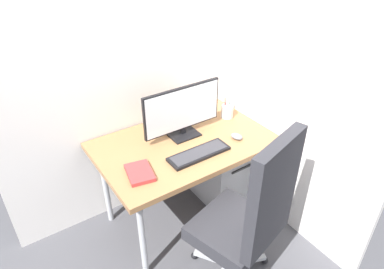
{
  "coord_description": "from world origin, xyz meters",
  "views": [
    {
      "loc": [
        -1.14,
        -1.77,
        2.15
      ],
      "look_at": [
        0.01,
        -0.08,
        0.85
      ],
      "focal_mm": 32.27,
      "sensor_mm": 36.0,
      "label": 1
    }
  ],
  "objects_px": {
    "office_chair": "(249,217)",
    "pen_holder": "(227,111)",
    "notebook": "(140,173)",
    "monitor": "(183,111)",
    "mouse": "(237,136)",
    "keyboard": "(199,154)",
    "filing_cabinet": "(219,164)"
  },
  "relations": [
    {
      "from": "pen_holder",
      "to": "filing_cabinet",
      "type": "bearing_deg",
      "value": -160.83
    },
    {
      "from": "keyboard",
      "to": "pen_holder",
      "type": "distance_m",
      "value": 0.59
    },
    {
      "from": "monitor",
      "to": "mouse",
      "type": "distance_m",
      "value": 0.45
    },
    {
      "from": "office_chair",
      "to": "monitor",
      "type": "xyz_separation_m",
      "value": [
        0.05,
        0.82,
        0.35
      ]
    },
    {
      "from": "office_chair",
      "to": "monitor",
      "type": "bearing_deg",
      "value": 86.3
    },
    {
      "from": "filing_cabinet",
      "to": "notebook",
      "type": "bearing_deg",
      "value": -164.45
    },
    {
      "from": "filing_cabinet",
      "to": "mouse",
      "type": "bearing_deg",
      "value": -104.54
    },
    {
      "from": "office_chair",
      "to": "pen_holder",
      "type": "distance_m",
      "value": 1.0
    },
    {
      "from": "monitor",
      "to": "keyboard",
      "type": "relative_size",
      "value": 1.4
    },
    {
      "from": "filing_cabinet",
      "to": "pen_holder",
      "type": "height_order",
      "value": "pen_holder"
    },
    {
      "from": "keyboard",
      "to": "pen_holder",
      "type": "height_order",
      "value": "pen_holder"
    },
    {
      "from": "office_chair",
      "to": "notebook",
      "type": "bearing_deg",
      "value": 127.08
    },
    {
      "from": "notebook",
      "to": "keyboard",
      "type": "bearing_deg",
      "value": 6.3
    },
    {
      "from": "mouse",
      "to": "notebook",
      "type": "xyz_separation_m",
      "value": [
        -0.79,
        0.03,
        -0.0
      ]
    },
    {
      "from": "monitor",
      "to": "mouse",
      "type": "bearing_deg",
      "value": -42.36
    },
    {
      "from": "keyboard",
      "to": "mouse",
      "type": "bearing_deg",
      "value": 1.99
    },
    {
      "from": "filing_cabinet",
      "to": "monitor",
      "type": "distance_m",
      "value": 0.74
    },
    {
      "from": "monitor",
      "to": "notebook",
      "type": "bearing_deg",
      "value": -153.5
    },
    {
      "from": "monitor",
      "to": "mouse",
      "type": "xyz_separation_m",
      "value": [
        0.3,
        -0.27,
        -0.19
      ]
    },
    {
      "from": "pen_holder",
      "to": "notebook",
      "type": "xyz_separation_m",
      "value": [
        -0.93,
        -0.27,
        -0.04
      ]
    },
    {
      "from": "filing_cabinet",
      "to": "keyboard",
      "type": "height_order",
      "value": "keyboard"
    },
    {
      "from": "office_chair",
      "to": "filing_cabinet",
      "type": "bearing_deg",
      "value": 62.66
    },
    {
      "from": "mouse",
      "to": "notebook",
      "type": "height_order",
      "value": "mouse"
    },
    {
      "from": "filing_cabinet",
      "to": "notebook",
      "type": "height_order",
      "value": "notebook"
    },
    {
      "from": "office_chair",
      "to": "keyboard",
      "type": "xyz_separation_m",
      "value": [
        0.0,
        0.53,
        0.16
      ]
    },
    {
      "from": "pen_holder",
      "to": "monitor",
      "type": "bearing_deg",
      "value": -177.16
    },
    {
      "from": "office_chair",
      "to": "notebook",
      "type": "distance_m",
      "value": 0.74
    },
    {
      "from": "monitor",
      "to": "pen_holder",
      "type": "distance_m",
      "value": 0.47
    },
    {
      "from": "pen_holder",
      "to": "notebook",
      "type": "distance_m",
      "value": 0.97
    },
    {
      "from": "monitor",
      "to": "filing_cabinet",
      "type": "bearing_deg",
      "value": -0.79
    },
    {
      "from": "filing_cabinet",
      "to": "keyboard",
      "type": "relative_size",
      "value": 1.41
    },
    {
      "from": "filing_cabinet",
      "to": "monitor",
      "type": "bearing_deg",
      "value": 179.21
    }
  ]
}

